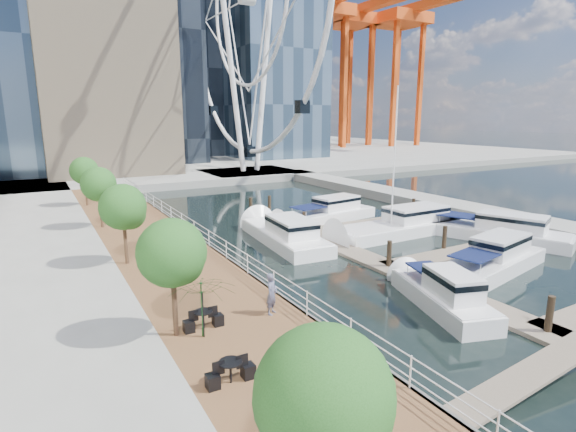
# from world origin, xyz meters

# --- Properties ---
(ground) EXTENTS (520.00, 520.00, 0.00)m
(ground) POSITION_xyz_m (0.00, 0.00, 0.00)
(ground) COLOR black
(ground) RESTS_ON ground
(boardwalk) EXTENTS (6.00, 60.00, 1.00)m
(boardwalk) POSITION_xyz_m (-9.00, 15.00, 0.50)
(boardwalk) COLOR brown
(boardwalk) RESTS_ON ground
(seawall) EXTENTS (0.25, 60.00, 1.00)m
(seawall) POSITION_xyz_m (-6.00, 15.00, 0.50)
(seawall) COLOR #595954
(seawall) RESTS_ON ground
(land_far) EXTENTS (200.00, 114.00, 1.00)m
(land_far) POSITION_xyz_m (0.00, 102.00, 0.50)
(land_far) COLOR gray
(land_far) RESTS_ON ground
(breakwater) EXTENTS (4.00, 60.00, 1.00)m
(breakwater) POSITION_xyz_m (20.00, 20.00, 0.50)
(breakwater) COLOR gray
(breakwater) RESTS_ON ground
(pier) EXTENTS (14.00, 12.00, 1.00)m
(pier) POSITION_xyz_m (14.00, 52.00, 0.50)
(pier) COLOR gray
(pier) RESTS_ON ground
(railing) EXTENTS (0.10, 60.00, 1.05)m
(railing) POSITION_xyz_m (-6.10, 15.00, 1.52)
(railing) COLOR white
(railing) RESTS_ON boardwalk
(floating_docks) EXTENTS (16.00, 34.00, 2.60)m
(floating_docks) POSITION_xyz_m (7.97, 9.98, 0.49)
(floating_docks) COLOR #6D6051
(floating_docks) RESTS_ON ground
(port_cranes) EXTENTS (40.00, 52.00, 38.00)m
(port_cranes) POSITION_xyz_m (67.67, 95.67, 20.00)
(port_cranes) COLOR #D84C14
(port_cranes) RESTS_ON ground
(street_trees) EXTENTS (2.60, 42.60, 4.60)m
(street_trees) POSITION_xyz_m (-11.40, 14.00, 4.29)
(street_trees) COLOR #3F2B1C
(street_trees) RESTS_ON ground
(cafe_tables) EXTENTS (2.50, 13.70, 0.74)m
(cafe_tables) POSITION_xyz_m (-10.40, -2.00, 1.37)
(cafe_tables) COLOR black
(cafe_tables) RESTS_ON ground
(yacht_foreground) EXTENTS (10.72, 4.80, 2.15)m
(yacht_foreground) POSITION_xyz_m (7.86, 4.44, 0.00)
(yacht_foreground) COLOR silver
(yacht_foreground) RESTS_ON ground
(pedestrian_near) EXTENTS (0.78, 0.74, 1.80)m
(pedestrian_near) POSITION_xyz_m (-7.31, 3.89, 1.90)
(pedestrian_near) COLOR #4E4F68
(pedestrian_near) RESTS_ON boardwalk
(pedestrian_mid) EXTENTS (1.09, 1.09, 1.78)m
(pedestrian_mid) POSITION_xyz_m (-7.47, 14.37, 1.89)
(pedestrian_mid) COLOR gray
(pedestrian_mid) RESTS_ON boardwalk
(pedestrian_far) EXTENTS (1.01, 0.49, 1.67)m
(pedestrian_far) POSITION_xyz_m (-8.45, 30.77, 1.83)
(pedestrian_far) COLOR #363944
(pedestrian_far) RESTS_ON boardwalk
(moored_yachts) EXTENTS (20.29, 33.70, 11.50)m
(moored_yachts) POSITION_xyz_m (8.78, 12.67, 0.00)
(moored_yachts) COLOR white
(moored_yachts) RESTS_ON ground
(cafe_seating) EXTENTS (3.75, 14.26, 2.31)m
(cafe_seating) POSITION_xyz_m (-10.90, -3.01, 2.12)
(cafe_seating) COLOR #103D15
(cafe_seating) RESTS_ON ground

